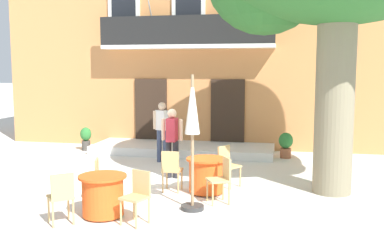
# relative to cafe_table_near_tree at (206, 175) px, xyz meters

# --- Properties ---
(ground_plane) EXTENTS (120.00, 120.00, 0.00)m
(ground_plane) POSITION_rel_cafe_table_near_tree_xyz_m (-1.18, 0.24, -0.39)
(ground_plane) COLOR silver
(building_facade) EXTENTS (13.00, 5.09, 7.50)m
(building_facade) POSITION_rel_cafe_table_near_tree_xyz_m (-1.51, 7.22, 3.36)
(building_facade) COLOR #CC844C
(building_facade) RESTS_ON ground
(entrance_step_platform) EXTENTS (5.65, 1.81, 0.25)m
(entrance_step_platform) POSITION_rel_cafe_table_near_tree_xyz_m (-1.51, 4.33, -0.27)
(entrance_step_platform) COLOR silver
(entrance_step_platform) RESTS_ON ground
(cafe_table_near_tree) EXTENTS (0.86, 0.86, 0.76)m
(cafe_table_near_tree) POSITION_rel_cafe_table_near_tree_xyz_m (0.00, 0.00, 0.00)
(cafe_table_near_tree) COLOR #EA561E
(cafe_table_near_tree) RESTS_ON ground
(cafe_chair_near_tree_0) EXTENTS (0.54, 0.54, 0.91)m
(cafe_chair_near_tree_0) POSITION_rel_cafe_table_near_tree_xyz_m (0.42, -0.63, 0.14)
(cafe_chair_near_tree_0) COLOR tan
(cafe_chair_near_tree_0) RESTS_ON ground
(cafe_chair_near_tree_1) EXTENTS (0.56, 0.56, 0.91)m
(cafe_chair_near_tree_1) POSITION_rel_cafe_table_near_tree_xyz_m (0.36, 0.66, 0.14)
(cafe_chair_near_tree_1) COLOR tan
(cafe_chair_near_tree_1) RESTS_ON ground
(cafe_chair_near_tree_2) EXTENTS (0.40, 0.40, 0.91)m
(cafe_chair_near_tree_2) POSITION_rel_cafe_table_near_tree_xyz_m (-0.75, -0.08, 0.14)
(cafe_chair_near_tree_2) COLOR tan
(cafe_chair_near_tree_2) RESTS_ON ground
(cafe_table_middle) EXTENTS (0.86, 0.86, 0.76)m
(cafe_table_middle) POSITION_rel_cafe_table_near_tree_xyz_m (-1.56, -1.87, 0.00)
(cafe_table_middle) COLOR #EA561E
(cafe_table_middle) RESTS_ON ground
(cafe_chair_middle_0) EXTENTS (0.56, 0.56, 0.91)m
(cafe_chair_middle_0) POSITION_rel_cafe_table_near_tree_xyz_m (-2.08, -2.42, 0.14)
(cafe_chair_middle_0) COLOR tan
(cafe_chair_middle_0) RESTS_ON ground
(cafe_chair_middle_1) EXTENTS (0.52, 0.52, 0.91)m
(cafe_chair_middle_1) POSITION_rel_cafe_table_near_tree_xyz_m (-0.84, -2.07, 0.14)
(cafe_chair_middle_1) COLOR tan
(cafe_chair_middle_1) RESTS_ON ground
(cafe_chair_middle_2) EXTENTS (0.50, 0.50, 0.91)m
(cafe_chair_middle_2) POSITION_rel_cafe_table_near_tree_xyz_m (-1.86, -1.18, 0.14)
(cafe_chair_middle_2) COLOR tan
(cafe_chair_middle_2) RESTS_ON ground
(cafe_umbrella) EXTENTS (0.44, 0.44, 2.55)m
(cafe_umbrella) POSITION_rel_cafe_table_near_tree_xyz_m (-0.07, -1.15, 1.27)
(cafe_umbrella) COLOR #997A56
(cafe_umbrella) RESTS_ON ground
(ground_planter_left) EXTENTS (0.36, 0.36, 0.75)m
(ground_planter_left) POSITION_rel_cafe_table_near_tree_xyz_m (-4.69, 4.10, 0.03)
(ground_planter_left) COLOR #47423D
(ground_planter_left) RESTS_ON ground
(ground_planter_right) EXTENTS (0.42, 0.42, 0.76)m
(ground_planter_right) POSITION_rel_cafe_table_near_tree_xyz_m (1.67, 4.16, 0.03)
(ground_planter_right) COLOR #995638
(ground_planter_right) RESTS_ON ground
(pedestrian_near_entrance) EXTENTS (0.53, 0.36, 1.71)m
(pedestrian_near_entrance) POSITION_rel_cafe_table_near_tree_xyz_m (-1.77, 2.88, 0.58)
(pedestrian_near_entrance) COLOR #384260
(pedestrian_near_entrance) RESTS_ON ground
(pedestrian_mid_plaza) EXTENTS (0.53, 0.35, 1.69)m
(pedestrian_mid_plaza) POSITION_rel_cafe_table_near_tree_xyz_m (-1.04, 1.15, 0.57)
(pedestrian_mid_plaza) COLOR #232328
(pedestrian_mid_plaza) RESTS_ON ground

